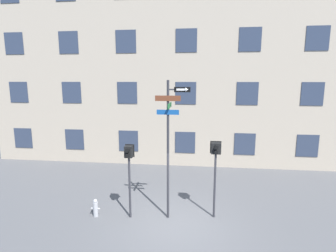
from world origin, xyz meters
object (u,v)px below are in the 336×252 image
street_sign_pole (169,138)px  pedestrian_signal_left (129,162)px  pedestrian_signal_right (216,158)px  fire_hydrant (96,208)px

street_sign_pole → pedestrian_signal_left: size_ratio=1.82×
pedestrian_signal_left → pedestrian_signal_right: 3.14m
street_sign_pole → fire_hydrant: 3.89m
street_sign_pole → pedestrian_signal_right: 1.83m
street_sign_pole → fire_hydrant: bearing=-175.3°
street_sign_pole → pedestrian_signal_left: bearing=-173.9°
street_sign_pole → fire_hydrant: size_ratio=7.44×
street_sign_pole → pedestrian_signal_left: 1.71m
fire_hydrant → pedestrian_signal_left: bearing=3.1°
pedestrian_signal_left → fire_hydrant: pedestrian_signal_left is taller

